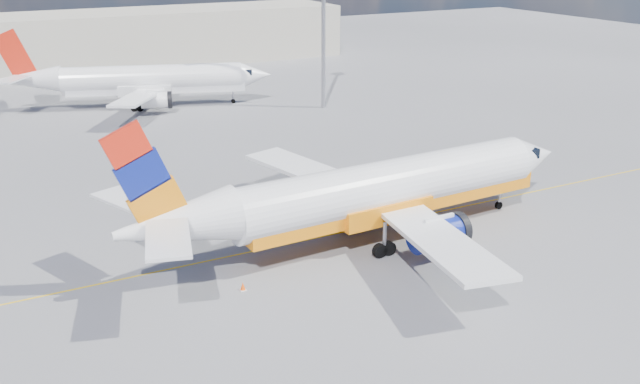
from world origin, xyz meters
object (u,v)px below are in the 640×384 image
main_jet (376,192)px  gse_tug (441,179)px  second_jet (144,80)px  traffic_cone (243,286)px

main_jet → gse_tug: size_ratio=11.44×
second_jet → gse_tug: bearing=-54.1°
main_jet → gse_tug: main_jet is taller
second_jet → traffic_cone: size_ratio=62.57×
main_jet → gse_tug: 11.70m
main_jet → traffic_cone: size_ratio=68.15×
second_jet → main_jet: bearing=-68.4°
traffic_cone → main_jet: bearing=13.7°
main_jet → gse_tug: (9.82, 5.87, -2.46)m
gse_tug → traffic_cone: bearing=-171.8°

